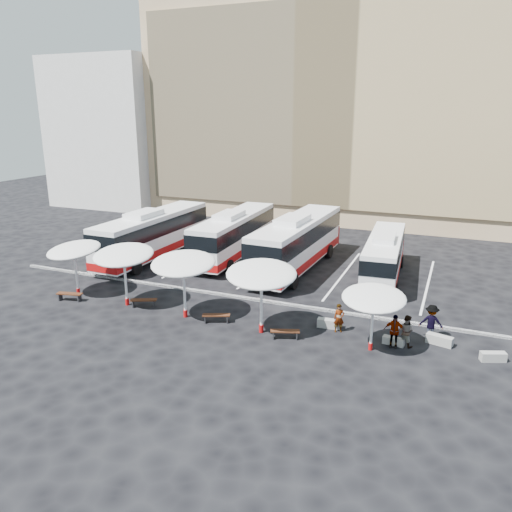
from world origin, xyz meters
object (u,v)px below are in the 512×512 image
at_px(sunshade_0, 74,250).
at_px(passenger_2, 394,331).
at_px(bus_1, 234,233).
at_px(wood_bench_2, 216,316).
at_px(passenger_0, 339,318).
at_px(bus_3, 384,255).
at_px(passenger_1, 406,331).
at_px(bus_2, 297,241).
at_px(wood_bench_0, 70,295).
at_px(conc_bench_1, 393,341).
at_px(sunshade_1, 124,255).
at_px(sunshade_2, 183,264).
at_px(conc_bench_0, 329,324).
at_px(conc_bench_2, 439,340).
at_px(passenger_3, 431,322).
at_px(conc_bench_3, 493,357).
at_px(wood_bench_1, 144,301).
at_px(bus_0, 153,233).
at_px(sunshade_3, 261,274).
at_px(wood_bench_3, 285,332).
at_px(sunshade_4, 374,298).

xyz_separation_m(sunshade_0, passenger_2, (20.39, 0.08, -2.14)).
relative_size(bus_1, wood_bench_2, 7.73).
distance_m(wood_bench_2, passenger_0, 6.97).
xyz_separation_m(bus_3, passenger_1, (2.79, -10.64, -0.90)).
relative_size(bus_2, wood_bench_0, 7.94).
bearing_deg(conc_bench_1, sunshade_0, -179.05).
relative_size(sunshade_0, wood_bench_0, 2.52).
distance_m(bus_1, passenger_0, 16.04).
distance_m(sunshade_1, sunshade_2, 4.34).
relative_size(conc_bench_0, conc_bench_2, 0.99).
xyz_separation_m(conc_bench_2, passenger_3, (-0.51, 0.53, 0.71)).
xyz_separation_m(sunshade_2, wood_bench_0, (-8.18, -0.54, -2.91)).
distance_m(bus_3, conc_bench_3, 12.81).
bearing_deg(wood_bench_1, conc_bench_0, 6.88).
height_order(bus_2, wood_bench_1, bus_2).
bearing_deg(conc_bench_2, conc_bench_3, -19.73).
height_order(bus_1, conc_bench_2, bus_1).
bearing_deg(conc_bench_2, wood_bench_1, -174.94).
xyz_separation_m(bus_0, sunshade_0, (0.10, -9.17, 0.94)).
bearing_deg(conc_bench_3, conc_bench_0, 174.86).
distance_m(sunshade_3, wood_bench_3, 3.36).
xyz_separation_m(bus_1, passenger_0, (11.45, -11.16, -1.21)).
relative_size(conc_bench_2, conc_bench_3, 1.10).
relative_size(conc_bench_3, passenger_2, 0.67).
relative_size(sunshade_1, sunshade_2, 0.99).
relative_size(bus_0, bus_3, 1.19).
relative_size(wood_bench_3, conc_bench_0, 1.22).
height_order(conc_bench_3, passenger_0, passenger_0).
bearing_deg(sunshade_2, sunshade_1, 176.62).
bearing_deg(conc_bench_0, sunshade_3, -148.47).
distance_m(sunshade_4, conc_bench_2, 4.57).
bearing_deg(wood_bench_0, conc_bench_2, 6.27).
relative_size(wood_bench_3, conc_bench_3, 1.33).
bearing_deg(sunshade_2, wood_bench_0, -176.21).
relative_size(bus_2, sunshade_4, 3.78).
distance_m(bus_1, wood_bench_1, 12.34).
relative_size(sunshade_3, conc_bench_1, 4.47).
bearing_deg(passenger_1, sunshade_4, 57.57).
distance_m(bus_0, passenger_3, 23.39).
bearing_deg(bus_3, wood_bench_2, -126.77).
distance_m(bus_1, sunshade_0, 13.40).
bearing_deg(wood_bench_1, sunshade_1, -174.07).
bearing_deg(bus_3, sunshade_3, -115.31).
distance_m(wood_bench_0, wood_bench_1, 5.08).
relative_size(sunshade_1, passenger_2, 2.47).
height_order(wood_bench_1, passenger_2, passenger_2).
relative_size(sunshade_0, wood_bench_1, 2.62).
relative_size(conc_bench_3, passenger_1, 0.71).
distance_m(wood_bench_2, conc_bench_0, 6.44).
height_order(bus_2, wood_bench_2, bus_2).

